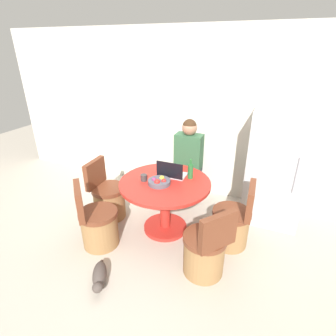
# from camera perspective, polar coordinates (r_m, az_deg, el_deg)

# --- Properties ---
(ground_plane) EXTENTS (12.00, 12.00, 0.00)m
(ground_plane) POSITION_cam_1_polar(r_m,az_deg,el_deg) (3.58, -3.85, -15.07)
(ground_plane) COLOR #B2A899
(wall_back) EXTENTS (7.00, 0.06, 2.60)m
(wall_back) POSITION_cam_1_polar(r_m,az_deg,el_deg) (4.26, 4.72, 11.31)
(wall_back) COLOR beige
(wall_back) RESTS_ON ground_plane
(refrigerator) EXTENTS (0.75, 0.69, 1.59)m
(refrigerator) POSITION_cam_1_polar(r_m,az_deg,el_deg) (3.87, 22.47, 0.08)
(refrigerator) COLOR silver
(refrigerator) RESTS_ON ground_plane
(dining_table) EXTENTS (1.17, 1.17, 0.73)m
(dining_table) POSITION_cam_1_polar(r_m,az_deg,el_deg) (3.45, -0.64, -6.09)
(dining_table) COLOR #B2261E
(dining_table) RESTS_ON ground_plane
(chair_near_left_corner) EXTENTS (0.55, 0.54, 0.87)m
(chair_near_left_corner) POSITION_cam_1_polar(r_m,az_deg,el_deg) (3.43, -15.03, -11.89)
(chair_near_left_corner) COLOR olive
(chair_near_left_corner) RESTS_ON ground_plane
(chair_near_right_corner) EXTENTS (0.54, 0.54, 0.87)m
(chair_near_right_corner) POSITION_cam_1_polar(r_m,az_deg,el_deg) (2.99, 8.10, -17.56)
(chair_near_right_corner) COLOR olive
(chair_near_right_corner) RESTS_ON ground_plane
(chair_right_side) EXTENTS (0.47, 0.47, 0.87)m
(chair_right_side) POSITION_cam_1_polar(r_m,az_deg,el_deg) (3.42, 13.79, -11.85)
(chair_right_side) COLOR olive
(chair_right_side) RESTS_ON ground_plane
(chair_left_side) EXTENTS (0.47, 0.47, 0.87)m
(chair_left_side) POSITION_cam_1_polar(r_m,az_deg,el_deg) (3.93, -12.93, -6.55)
(chair_left_side) COLOR olive
(chair_left_side) RESTS_ON ground_plane
(person_seated) EXTENTS (0.40, 0.37, 1.37)m
(person_seated) POSITION_cam_1_polar(r_m,az_deg,el_deg) (4.00, 4.67, 2.26)
(person_seated) COLOR #2D2D38
(person_seated) RESTS_ON ground_plane
(laptop) EXTENTS (0.36, 0.24, 0.23)m
(laptop) POSITION_cam_1_polar(r_m,az_deg,el_deg) (3.46, 0.78, -1.11)
(laptop) COLOR #B7B7BC
(laptop) RESTS_ON dining_table
(fruit_bowl) EXTENTS (0.28, 0.28, 0.10)m
(fruit_bowl) POSITION_cam_1_polar(r_m,az_deg,el_deg) (3.27, -1.94, -3.00)
(fruit_bowl) COLOR #4C4C56
(fruit_bowl) RESTS_ON dining_table
(coffee_cup) EXTENTS (0.08, 0.08, 0.08)m
(coffee_cup) POSITION_cam_1_polar(r_m,az_deg,el_deg) (3.37, -5.29, -2.09)
(coffee_cup) COLOR #383333
(coffee_cup) RESTS_ON dining_table
(bottle) EXTENTS (0.07, 0.07, 0.27)m
(bottle) POSITION_cam_1_polar(r_m,az_deg,el_deg) (3.40, 4.92, -0.62)
(bottle) COLOR #23602D
(bottle) RESTS_ON dining_table
(cat) EXTENTS (0.30, 0.43, 0.18)m
(cat) POSITION_cam_1_polar(r_m,az_deg,el_deg) (3.09, -14.69, -21.74)
(cat) COLOR #473D38
(cat) RESTS_ON ground_plane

